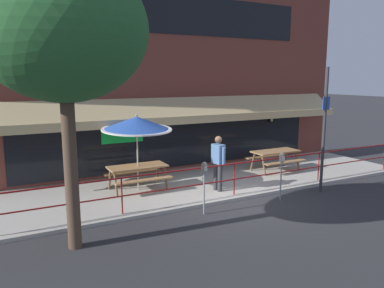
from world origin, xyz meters
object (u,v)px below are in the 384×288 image
object	(u,v)px
street_sign_pole	(324,129)
picnic_table_left	(138,171)
picnic_table_centre	(275,155)
street_tree_curbside	(68,19)
patio_umbrella_left	(137,124)
parking_meter_far	(282,162)
pedestrian_walking	(218,160)
parking_meter_near	(204,172)

from	to	relation	value
street_sign_pole	picnic_table_left	bearing A→B (deg)	153.33
picnic_table_centre	street_tree_curbside	distance (m)	9.25
patio_umbrella_left	parking_meter_far	bearing A→B (deg)	-37.15
pedestrian_walking	street_tree_curbside	xyz separation A→B (m)	(-4.56, -1.85, 3.59)
pedestrian_walking	parking_meter_near	distance (m)	1.87
street_sign_pole	street_tree_curbside	xyz separation A→B (m)	(-7.55, -0.51, 2.65)
street_sign_pole	patio_umbrella_left	bearing A→B (deg)	153.53
picnic_table_left	picnic_table_centre	bearing A→B (deg)	-1.00
picnic_table_left	pedestrian_walking	size ratio (longest dim) A/B	1.05
picnic_table_centre	parking_meter_far	size ratio (longest dim) A/B	1.27
picnic_table_centre	street_sign_pole	size ratio (longest dim) A/B	0.46
picnic_table_centre	patio_umbrella_left	bearing A→B (deg)	179.24
picnic_table_left	pedestrian_walking	xyz separation A→B (m)	(2.16, -1.25, 0.35)
pedestrian_walking	parking_meter_far	world-z (taller)	pedestrian_walking
picnic_table_left	parking_meter_near	size ratio (longest dim) A/B	1.27
pedestrian_walking	parking_meter_far	xyz separation A→B (m)	(1.30, -1.39, 0.09)
pedestrian_walking	parking_meter_far	bearing A→B (deg)	-46.93
picnic_table_centre	street_sign_pole	bearing A→B (deg)	-95.73
picnic_table_left	picnic_table_centre	world-z (taller)	same
patio_umbrella_left	street_tree_curbside	world-z (taller)	street_tree_curbside
pedestrian_walking	street_tree_curbside	distance (m)	6.09
parking_meter_far	street_sign_pole	bearing A→B (deg)	1.86
picnic_table_centre	street_tree_curbside	xyz separation A→B (m)	(-7.80, -3.01, 3.94)
parking_meter_far	street_tree_curbside	distance (m)	6.84
parking_meter_near	parking_meter_far	size ratio (longest dim) A/B	1.00
patio_umbrella_left	street_tree_curbside	xyz separation A→B (m)	(-2.40, -3.08, 2.47)
patio_umbrella_left	street_sign_pole	bearing A→B (deg)	-26.47
street_sign_pole	parking_meter_far	bearing A→B (deg)	-178.14
pedestrian_walking	street_sign_pole	xyz separation A→B (m)	(2.99, -1.34, 0.94)
picnic_table_centre	patio_umbrella_left	distance (m)	5.60
picnic_table_left	parking_meter_near	xyz separation A→B (m)	(0.89, -2.62, 0.44)
picnic_table_centre	patio_umbrella_left	world-z (taller)	patio_umbrella_left
street_tree_curbside	parking_meter_far	bearing A→B (deg)	4.46
pedestrian_walking	patio_umbrella_left	bearing A→B (deg)	150.34
patio_umbrella_left	pedestrian_walking	world-z (taller)	patio_umbrella_left
picnic_table_left	parking_meter_near	distance (m)	2.80
picnic_table_centre	street_tree_curbside	bearing A→B (deg)	-158.93
picnic_table_centre	parking_meter_near	size ratio (longest dim) A/B	1.27
street_sign_pole	street_tree_curbside	bearing A→B (deg)	-176.12
picnic_table_left	pedestrian_walking	world-z (taller)	pedestrian_walking
patio_umbrella_left	street_sign_pole	distance (m)	5.76
picnic_table_left	pedestrian_walking	bearing A→B (deg)	-30.10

